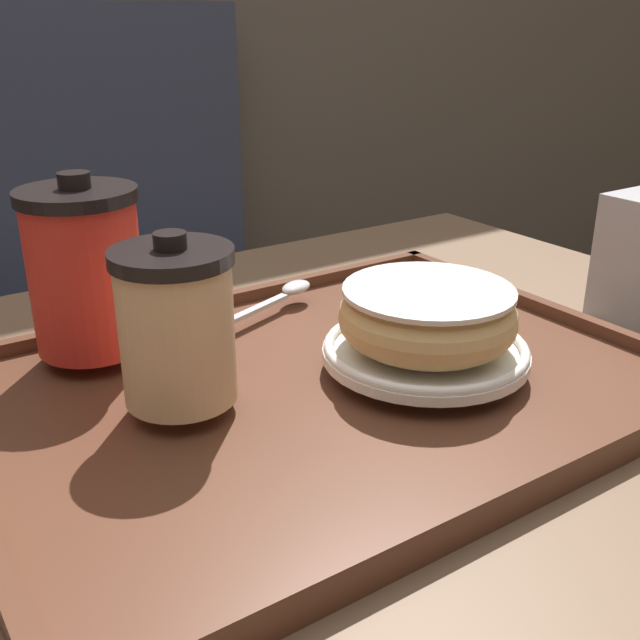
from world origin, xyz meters
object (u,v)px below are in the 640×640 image
Objects in this scene: coffee_cup_rear at (85,269)px; donut_chocolate_glazed at (427,315)px; coffee_cup_front at (177,325)px; spoon at (281,295)px.

donut_chocolate_glazed is (0.21, -0.17, -0.03)m from coffee_cup_rear.
coffee_cup_front is 0.87× the size of donut_chocolate_glazed.
spoon is at bearing 1.87° from coffee_cup_rear.
coffee_cup_rear reaches higher than spoon.
coffee_cup_front is at bearing -161.76° from spoon.
coffee_cup_front reaches higher than donut_chocolate_glazed.
coffee_cup_rear is 0.27m from donut_chocolate_glazed.
donut_chocolate_glazed is at bearing -38.95° from coffee_cup_rear.
coffee_cup_front is 0.85× the size of coffee_cup_rear.
coffee_cup_front reaches higher than spoon.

